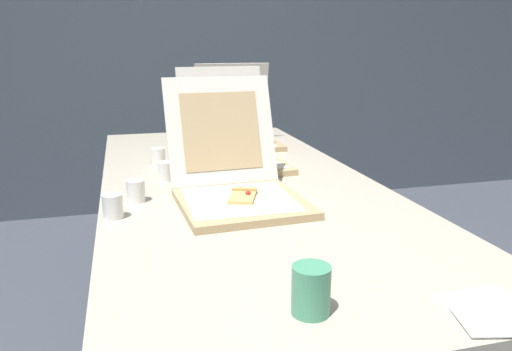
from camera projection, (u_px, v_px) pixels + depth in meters
The scene contains 11 objects.
wall_back at pixel (172, 30), 3.50m from camera, with size 10.00×0.10×2.60m, color #4C5660.
table at pixel (239, 195), 1.73m from camera, with size 0.91×2.08×0.75m.
pizza_box_front at pixel (237, 185), 1.48m from camera, with size 0.38×0.50×0.36m.
pizza_box_middle at pixel (233, 152), 1.93m from camera, with size 0.38×0.46×0.37m.
pizza_box_back at pixel (237, 133), 2.32m from camera, with size 0.36×0.36×0.37m.
cup_white_near_left at pixel (113, 206), 1.35m from camera, with size 0.05×0.05×0.07m, color white.
cup_white_near_center at pixel (136, 191), 1.49m from camera, with size 0.05×0.05×0.07m, color white.
cup_white_far at pixel (158, 157), 1.94m from camera, with size 0.05×0.05×0.07m, color white.
cup_white_mid at pixel (166, 171), 1.72m from camera, with size 0.05×0.05×0.07m, color white.
cup_printed_front at pixel (311, 290), 0.87m from camera, with size 0.07×0.07×0.09m, color #4C9E75.
napkin_pile at pixel (493, 311), 0.88m from camera, with size 0.18×0.18×0.01m.
Camera 1 is at (-0.37, -1.04, 1.21)m, focal length 34.87 mm.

